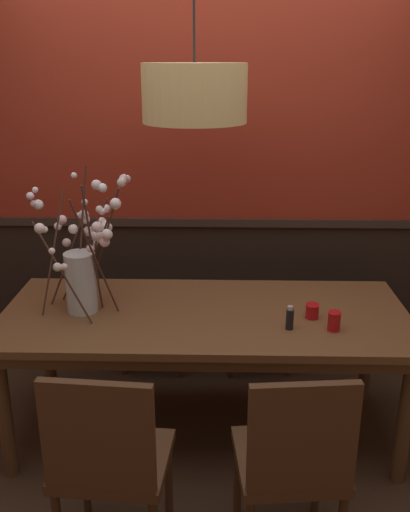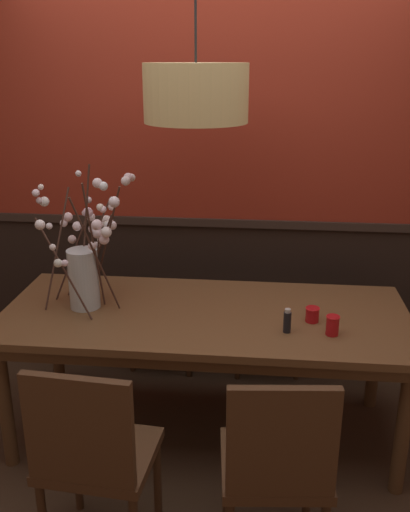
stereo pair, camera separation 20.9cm
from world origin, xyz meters
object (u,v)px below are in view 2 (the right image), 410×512
Objects in this scene: chair_far_side_left at (168,286)px; vase_with_blossoms at (86,263)px; dining_table at (205,325)px; pendant_lamp at (196,93)px; candle_holder_nearer_center at (333,325)px; candle_holder_nearer_edge at (312,314)px; condiment_bottle at (287,321)px; chair_near_side_left at (92,453)px; chair_far_side_right at (266,291)px; chair_near_side_right at (276,463)px.

vase_with_blossoms is (-0.28, -0.82, 0.45)m from chair_far_side_left.
dining_table is at bearing -68.10° from chair_far_side_left.
pendant_lamp reaches higher than vase_with_blossoms.
candle_holder_nearer_center is 1.29× the size of candle_holder_nearer_edge.
vase_with_blossoms is 6.18× the size of condiment_bottle.
candle_holder_nearer_edge reaches higher than dining_table.
pendant_lamp reaches higher than chair_far_side_left.
chair_far_side_left is at bearing 89.63° from chair_near_side_left.
condiment_bottle is 0.12× the size of pendant_lamp.
dining_table is at bearing 68.38° from chair_near_side_left.
chair_far_side_right is 0.96m from candle_holder_nearer_edge.
chair_far_side_right reaches higher than candle_holder_nearer_edge.
dining_table is 0.67m from candle_holder_nearer_center.
pendant_lamp is at bearing 166.49° from candle_holder_nearer_edge.
pendant_lamp is at bearing 72.89° from chair_near_side_left.
chair_near_side_right is 0.73m from condiment_bottle.
vase_with_blossoms reaches higher than condiment_bottle.
chair_near_side_left is at bearing -137.64° from condiment_bottle.
chair_near_side_left is at bearing -73.30° from vase_with_blossoms.
pendant_lamp reaches higher than chair_near_side_left.
dining_table is 0.56m from candle_holder_nearer_edge.
chair_near_side_left is at bearing -177.59° from chair_near_side_right.
condiment_bottle is at bearing 85.74° from chair_near_side_right.
chair_near_side_left is 1.24× the size of vase_with_blossoms.
candle_holder_nearer_center is 0.16m from candle_holder_nearer_edge.
pendant_lamp is at bearing 113.91° from chair_near_side_right.
candle_holder_nearer_center is at bearing -73.54° from chair_far_side_right.
candle_holder_nearer_center is at bearing -22.31° from pendant_lamp.
chair_near_side_left is 12.19× the size of candle_holder_nearer_edge.
chair_near_side_left is at bearing -111.62° from dining_table.
chair_far_side_right is at bearing 91.47° from chair_near_side_right.
dining_table is 21.62× the size of candle_holder_nearer_center.
chair_far_side_left is 1.24× the size of vase_with_blossoms.
candle_holder_nearer_edge is at bearing -45.59° from chair_far_side_left.
vase_with_blossoms is 1.02m from pendant_lamp.
candle_holder_nearer_edge is at bearing -76.13° from chair_far_side_right.
chair_far_side_right is at bearing -0.08° from chair_far_side_left.
candle_holder_nearer_center is (0.97, -1.04, 0.26)m from chair_far_side_left.
chair_near_side_right is (0.72, 0.03, -0.01)m from chair_near_side_left.
candle_holder_nearer_edge is (0.90, 0.83, 0.25)m from chair_near_side_left.
condiment_bottle is at bearing -24.23° from dining_table.
candle_holder_nearer_edge is at bearing -13.51° from pendant_lamp.
chair_far_side_right is at bearing 68.74° from chair_near_side_left.
chair_far_side_left is 1.29m from candle_holder_nearer_edge.
chair_far_side_right is at bearing 106.46° from candle_holder_nearer_center.
dining_table is 0.94m from chair_near_side_right.
condiment_bottle is at bearing -53.82° from chair_far_side_left.
vase_with_blossoms reaches higher than candle_holder_nearer_center.
chair_near_side_right is 1.23× the size of vase_with_blossoms.
pendant_lamp is at bearing -69.25° from chair_far_side_left.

